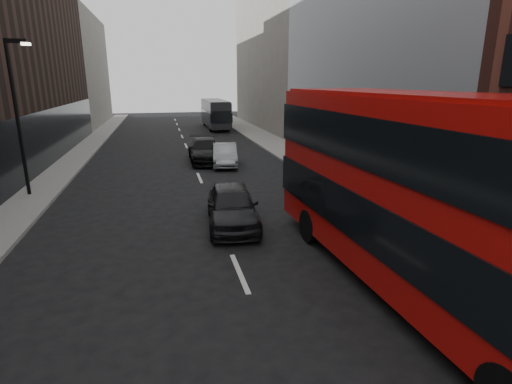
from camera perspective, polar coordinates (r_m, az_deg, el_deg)
sidewalk_right at (r=29.42m, az=5.71°, el=5.17°), size 3.00×80.00×0.15m
sidewalk_left at (r=28.52m, az=-25.31°, el=3.40°), size 2.00×80.00×0.15m
building_modern_block at (r=27.31m, az=18.04°, el=24.45°), size 5.03×22.00×20.00m
building_victorian at (r=48.42m, az=2.95°, el=20.69°), size 6.50×24.00×21.00m
building_left_mid at (r=33.77m, az=-31.05°, el=16.26°), size 5.00×24.00×14.00m
building_left_far at (r=55.20m, az=-24.16°, el=15.50°), size 5.00×20.00×13.00m
street_lamp at (r=21.33m, az=-30.89°, el=10.23°), size 1.06×0.22×7.00m
red_bus at (r=10.56m, az=23.21°, el=0.37°), size 3.47×12.79×5.12m
grey_bus at (r=47.27m, az=-5.84°, el=11.13°), size 2.38×9.97×3.22m
car_a at (r=15.27m, az=-3.43°, el=-1.92°), size 2.31×4.80×1.58m
car_b at (r=26.30m, az=-4.46°, el=5.35°), size 2.06×4.47×1.42m
car_c at (r=27.63m, az=-7.24°, el=5.93°), size 2.30×5.45×1.57m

